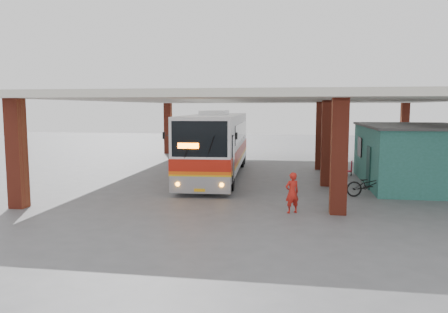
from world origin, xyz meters
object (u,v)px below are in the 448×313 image
object	(u,v)px
coach_bus	(217,143)
motorcycle	(369,185)
pedestrian	(292,193)
red_chair	(350,169)

from	to	relation	value
coach_bus	motorcycle	world-z (taller)	coach_bus
coach_bus	motorcycle	xyz separation A→B (m)	(7.81, -4.86, -1.36)
coach_bus	pedestrian	distance (m)	9.62
motorcycle	red_chair	world-z (taller)	motorcycle
coach_bus	pedestrian	world-z (taller)	coach_bus
coach_bus	red_chair	xyz separation A→B (m)	(7.72, 1.39, -1.49)
pedestrian	red_chair	bearing A→B (deg)	-138.15
pedestrian	red_chair	world-z (taller)	pedestrian
coach_bus	red_chair	bearing A→B (deg)	6.91
pedestrian	coach_bus	bearing A→B (deg)	-92.12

